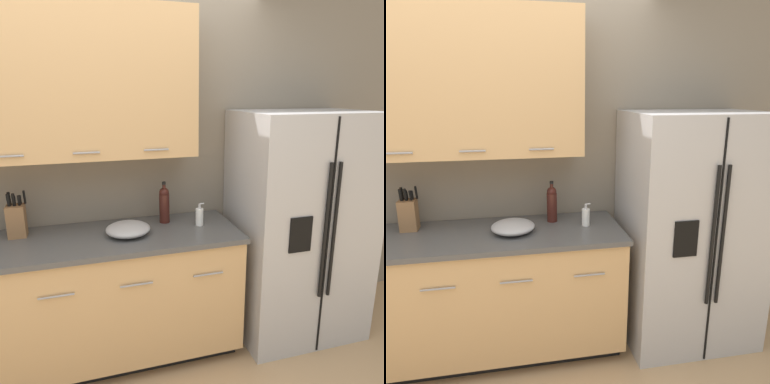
# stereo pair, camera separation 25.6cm
# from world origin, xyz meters

# --- Properties ---
(wall_back) EXTENTS (10.00, 0.39, 2.60)m
(wall_back) POSITION_xyz_m (-0.01, 1.22, 1.45)
(wall_back) COLOR gray
(wall_back) RESTS_ON ground_plane
(counter_unit) EXTENTS (1.94, 0.64, 0.92)m
(counter_unit) POSITION_xyz_m (-0.03, 0.93, 0.47)
(counter_unit) COLOR black
(counter_unit) RESTS_ON ground_plane
(refrigerator) EXTENTS (0.95, 0.74, 1.71)m
(refrigerator) POSITION_xyz_m (1.48, 0.88, 0.86)
(refrigerator) COLOR #B2B2B5
(refrigerator) RESTS_ON ground_plane
(knife_block) EXTENTS (0.12, 0.11, 0.30)m
(knife_block) POSITION_xyz_m (-0.49, 1.07, 1.04)
(knife_block) COLOR olive
(knife_block) RESTS_ON counter_unit
(wine_bottle) EXTENTS (0.07, 0.07, 0.30)m
(wine_bottle) POSITION_xyz_m (0.49, 1.06, 1.06)
(wine_bottle) COLOR #3D1914
(wine_bottle) RESTS_ON counter_unit
(soap_dispenser) EXTENTS (0.06, 0.05, 0.16)m
(soap_dispenser) POSITION_xyz_m (0.71, 0.93, 0.99)
(soap_dispenser) COLOR white
(soap_dispenser) RESTS_ON counter_unit
(mixing_bowl) EXTENTS (0.29, 0.29, 0.08)m
(mixing_bowl) POSITION_xyz_m (0.20, 0.89, 0.96)
(mixing_bowl) COLOR #A3A3A5
(mixing_bowl) RESTS_ON counter_unit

